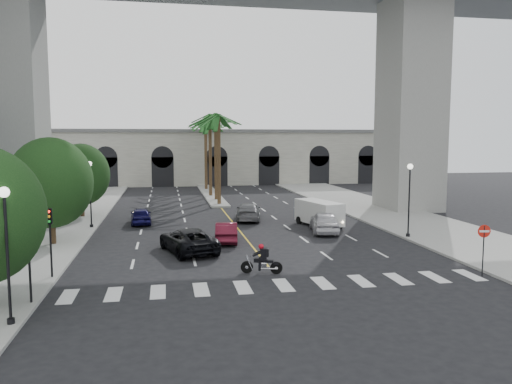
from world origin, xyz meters
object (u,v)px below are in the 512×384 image
Objects in this scene: lamp_post_left_far at (90,188)px; car_b at (226,232)px; do_not_enter_sign at (484,239)px; traffic_signal_near at (29,248)px; car_e at (141,216)px; cargo_van at (319,212)px; motorcycle_rider at (263,260)px; lamp_post_left_near at (7,244)px; car_c at (188,240)px; car_a at (324,222)px; traffic_signal_far at (50,231)px; car_d at (248,212)px; lamp_post_right at (409,194)px.

car_b is at bearing -34.53° from lamp_post_left_far.
car_b is at bearing 146.01° from do_not_enter_sign.
traffic_signal_near is 20.55m from car_e.
car_e is 0.79× the size of cargo_van.
motorcycle_rider is at bearing 109.19° from car_e.
lamp_post_left_near is 0.97× the size of car_c.
car_c is at bearing 35.98° from car_a.
lamp_post_left_far is 18.51m from traffic_signal_near.
lamp_post_left_near is 12.50m from motorcycle_rider.
car_b is 9.40m from cargo_van.
lamp_post_left_far reaches higher than traffic_signal_far.
motorcycle_rider is at bearing 175.53° from do_not_enter_sign.
lamp_post_left_near is at bearing -92.29° from traffic_signal_near.
car_a is 2.67m from cargo_van.
car_a is at bearing -113.23° from cargo_van.
car_b is 10.46m from car_e.
motorcycle_rider is (10.72, -0.76, -1.79)m from traffic_signal_far.
car_c reaches higher than car_d.
traffic_signal_near is 1.35× the size of do_not_enter_sign.
traffic_signal_near is at bearing 76.23° from car_e.
lamp_post_left_near is 26.48m from car_d.
car_a is 0.94× the size of cargo_van.
lamp_post_left_near and lamp_post_right have the same top height.
lamp_post_left_far is at bearing 90.40° from traffic_signal_far.
car_a is 15.29m from car_e.
lamp_post_left_far is at bearing -69.47° from car_c.
traffic_signal_far is 0.76× the size of car_a.
car_d is (12.80, 16.49, -1.76)m from traffic_signal_far.
car_d is (2.08, 17.25, 0.03)m from motorcycle_rider.
car_e is (-19.05, 9.64, -2.53)m from lamp_post_right.
cargo_van is (0.40, 2.62, 0.33)m from car_a.
cargo_van is at bearing 42.39° from traffic_signal_near.
car_b is (-12.90, 1.19, -2.53)m from lamp_post_right.
traffic_signal_far is (0.00, 4.00, 0.00)m from traffic_signal_near.
car_c is at bearing -174.44° from lamp_post_right.
car_e is at bearing 23.68° from lamp_post_left_far.
cargo_van is at bearing 46.30° from lamp_post_left_near.
lamp_post_left_near is 1.11× the size of car_a.
car_e is (3.75, 1.64, -2.53)m from lamp_post_left_far.
lamp_post_left_far and lamp_post_right have the same top height.
car_a is at bearing 42.67° from lamp_post_left_near.
car_b is (9.90, -6.81, -2.53)m from lamp_post_left_far.
car_e is at bearing 12.90° from car_d.
car_c is 16.96m from do_not_enter_sign.
do_not_enter_sign is (21.90, 3.17, -1.26)m from lamp_post_left_near.
lamp_post_left_near is at bearing -150.31° from lamp_post_right.
car_c is 11.67m from car_e.
lamp_post_left_far is 1.00× the size of lamp_post_right.
cargo_van is at bearing 77.21° from motorcycle_rider.
traffic_signal_far reaches higher than motorcycle_rider.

